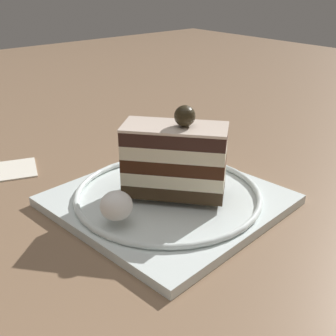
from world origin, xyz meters
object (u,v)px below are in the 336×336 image
object	(u,v)px
cake_slice	(175,159)
whipped_cream_dollop	(116,206)
dessert_plate	(168,198)
fork	(190,162)

from	to	relation	value
cake_slice	whipped_cream_dollop	size ratio (longest dim) A/B	3.55
dessert_plate	whipped_cream_dollop	xyz separation A→B (m)	(0.08, 0.01, 0.02)
whipped_cream_dollop	cake_slice	bearing A→B (deg)	-176.01
cake_slice	fork	world-z (taller)	cake_slice
fork	dessert_plate	bearing A→B (deg)	28.81
cake_slice	dessert_plate	bearing A→B (deg)	-53.16
cake_slice	whipped_cream_dollop	bearing A→B (deg)	3.99
cake_slice	fork	distance (m)	0.09
cake_slice	whipped_cream_dollop	distance (m)	0.09
dessert_plate	whipped_cream_dollop	world-z (taller)	whipped_cream_dollop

